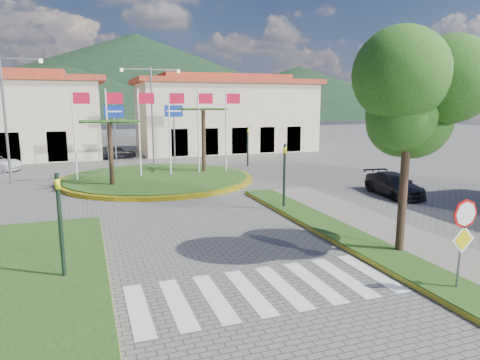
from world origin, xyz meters
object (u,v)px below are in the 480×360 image
object	(u,v)px
deciduous_tree	(409,101)
car_dark_b	(215,146)
car_side_right	(394,184)
stop_sign	(463,230)
roundabout_island	(157,178)
car_dark_a	(118,153)

from	to	relation	value
deciduous_tree	car_dark_b	bearing A→B (deg)	84.66
car_side_right	deciduous_tree	bearing A→B (deg)	-121.16
stop_sign	car_side_right	world-z (taller)	stop_sign
roundabout_island	car_dark_a	world-z (taller)	roundabout_island
stop_sign	deciduous_tree	xyz separation A→B (m)	(0.60, 3.04, 3.38)
stop_sign	car_side_right	size ratio (longest dim) A/B	0.62
car_dark_b	car_side_right	distance (m)	24.38
car_dark_a	car_side_right	xyz separation A→B (m)	(13.31, -21.81, 0.06)
car_dark_a	car_dark_b	xyz separation A→B (m)	(10.12, 2.36, 0.04)
roundabout_island	stop_sign	size ratio (longest dim) A/B	4.79
deciduous_tree	car_side_right	size ratio (longest dim) A/B	1.58
deciduous_tree	car_dark_b	distance (m)	32.45
roundabout_island	stop_sign	distance (m)	20.69
stop_sign	car_dark_b	size ratio (longest dim) A/B	0.71
roundabout_island	car_dark_b	world-z (taller)	roundabout_island
car_dark_a	stop_sign	bearing A→B (deg)	175.75
stop_sign	car_dark_a	xyz separation A→B (m)	(-6.53, 32.67, -1.22)
deciduous_tree	car_side_right	xyz separation A→B (m)	(6.18, 7.83, -4.55)
stop_sign	car_dark_a	bearing A→B (deg)	101.30
car_dark_a	car_side_right	world-z (taller)	car_side_right
stop_sign	roundabout_island	bearing A→B (deg)	103.73
roundabout_island	car_dark_b	distance (m)	17.23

